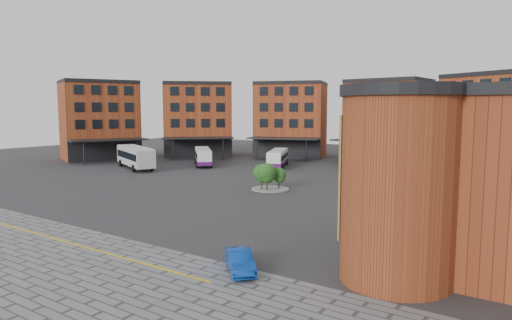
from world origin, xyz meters
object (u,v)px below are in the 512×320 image
Objects in this scene: bus_d at (377,160)px; blue_car at (240,261)px; tree_island at (268,175)px; bus_e at (423,168)px; bus_c at (278,158)px; bus_f at (500,179)px; bus_b at (203,156)px; bus_a at (135,156)px.

bus_d is 48.21m from blue_car.
bus_e is at bearing 56.03° from tree_island.
bus_d is (14.60, 5.43, 0.12)m from bus_c.
tree_island is at bearing -106.13° from bus_f.
bus_d is 1.15× the size of bus_f.
tree_island is at bearing 74.28° from blue_car.
bus_e is at bearing -24.43° from bus_c.
bus_d is at bearing -21.94° from bus_b.
bus_b is 0.89× the size of bus_c.
bus_f reaches higher than blue_car.
tree_island is 22.43m from bus_e.
bus_c is at bearing -19.65° from bus_b.
bus_b is 0.87× the size of bus_e.
bus_d is (4.29, 24.18, -0.14)m from tree_island.
bus_b is 12.55m from bus_c.
blue_car is (8.90, -47.37, -0.98)m from bus_d.
tree_island is 25.57m from bus_f.
bus_f is 36.75m from blue_car.
bus_a is 1.22× the size of bus_e.
bus_a is at bearing -130.45° from bus_d.
tree_island is at bearing -82.24° from bus_d.
bus_d is at bearing -168.24° from bus_f.
bus_a is 22.65m from bus_c.
bus_e is 2.60× the size of blue_car.
bus_a is at bearing 171.10° from tree_island.
bus_e is (12.53, 18.60, -0.26)m from tree_island.
bus_f is (44.09, -1.15, 0.12)m from bus_b.
bus_d is 9.95m from bus_e.
bus_f reaches higher than bus_b.
bus_f is at bearing -55.56° from bus_a.
bus_a is at bearing -164.54° from bus_c.
bus_d is 1.08× the size of bus_e.
bus_a reaches higher than tree_island.
bus_e is at bearing -45.21° from bus_a.
bus_c is 48.09m from blue_car.
blue_car is (34.92, -36.73, -0.89)m from bus_b.
bus_d is at bearing -3.64° from bus_c.
bus_b is 0.93× the size of bus_f.
bus_f is at bearing -16.45° from bus_e.
bus_e is at bearing -35.80° from bus_b.
bus_d reaches higher than bus_b.
bus_d is 21.58m from bus_f.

